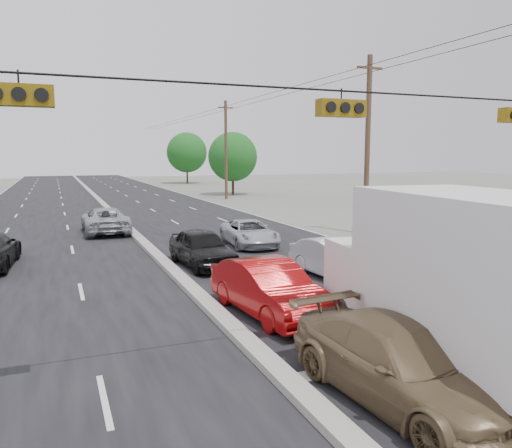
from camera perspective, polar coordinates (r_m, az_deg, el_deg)
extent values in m
plane|color=#606356|center=(10.89, 1.98, -16.51)|extent=(200.00, 200.00, 0.00)
cube|color=black|center=(39.52, -16.03, 1.01)|extent=(20.00, 160.00, 0.02)
cube|color=gray|center=(39.51, -16.04, 1.16)|extent=(0.50, 160.00, 0.20)
cylinder|color=#422D1E|center=(29.20, 12.62, 8.66)|extent=(0.30, 0.30, 10.00)
cube|color=#422D1E|center=(29.59, 12.88, 17.01)|extent=(1.60, 0.12, 0.12)
cylinder|color=#422D1E|center=(51.77, -3.46, 8.39)|extent=(0.30, 0.30, 10.00)
cube|color=#422D1E|center=(51.99, -3.50, 13.14)|extent=(1.60, 0.12, 0.12)
cylinder|color=black|center=(10.01, 2.14, 15.36)|extent=(25.00, 0.04, 0.04)
cube|color=#72590C|center=(9.11, -25.43, 13.15)|extent=(1.05, 0.30, 0.35)
cube|color=#72590C|center=(10.66, 9.69, 12.90)|extent=(1.05, 0.30, 0.35)
cylinder|color=#382619|center=(57.40, -2.65, 4.61)|extent=(0.28, 0.28, 2.52)
sphere|color=#155218|center=(57.31, -2.67, 7.69)|extent=(5.60, 5.60, 5.60)
cylinder|color=#382619|center=(81.61, -7.87, 5.63)|extent=(0.28, 0.28, 2.88)
sphere|color=#155218|center=(81.56, -7.91, 8.10)|extent=(6.40, 6.40, 6.40)
cube|color=black|center=(11.63, 20.91, -12.87)|extent=(3.24, 7.68, 0.27)
cube|color=silver|center=(10.49, 24.18, -4.97)|extent=(3.22, 5.58, 2.98)
cube|color=silver|center=(13.54, 14.19, -5.89)|extent=(2.76, 2.29, 1.92)
cylinder|color=black|center=(13.03, 10.33, -10.21)|extent=(0.42, 0.99, 0.96)
cylinder|color=black|center=(14.13, 18.60, -9.06)|extent=(0.42, 0.99, 0.96)
cylinder|color=black|center=(9.30, 24.16, -18.42)|extent=(0.42, 0.99, 0.96)
imported|color=brown|center=(9.78, 16.08, -15.15)|extent=(2.50, 5.14, 1.44)
imported|color=#91080A|center=(14.15, 1.45, -7.41)|extent=(2.10, 4.79, 1.53)
imported|color=black|center=(20.38, -6.16, -2.76)|extent=(2.13, 4.56, 1.51)
imported|color=silver|center=(18.50, 9.18, -4.03)|extent=(1.88, 4.46, 1.43)
imported|color=#AAACB2|center=(24.90, -0.76, -1.06)|extent=(2.42, 4.71, 1.27)
imported|color=navy|center=(19.86, 21.99, -3.46)|extent=(2.25, 5.48, 1.59)
imported|color=#979A9E|center=(30.22, -16.85, 0.39)|extent=(2.48, 5.36, 1.49)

